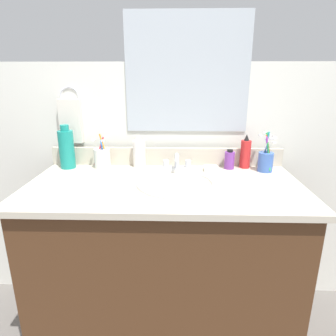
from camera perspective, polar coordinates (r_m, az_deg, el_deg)
The scene contains 17 objects.
ground_plane at distance 1.70m, azimuth -0.61°, elevation -29.06°, with size 6.00×6.00×0.00m, color #66605B.
vanity_cabinet at distance 1.45m, azimuth -0.66°, elevation -18.48°, with size 1.12×0.53×0.77m, color #4C2D19.
countertop at distance 1.25m, azimuth -0.72°, elevation -3.60°, with size 1.17×0.58×0.03m, color beige.
backsplash at distance 1.50m, azimuth -0.29°, elevation 2.26°, with size 1.17×0.02×0.09m, color beige.
back_wall at distance 1.62m, azimuth -0.20°, elevation -3.68°, with size 2.27×0.04×1.30m, color silver.
mirror_panel at distance 1.49m, azimuth 3.79°, elevation 17.87°, with size 0.60×0.01×0.56m, color #B2BCC6.
towel_ring at distance 1.58m, azimuth -18.56°, elevation 13.02°, with size 0.10×0.10×0.01m, color silver.
hand_towel at distance 1.58m, azimuth -18.36°, elevation 8.64°, with size 0.11×0.04×0.22m, color silver.
sink_basin at distance 1.26m, azimuth 1.68°, elevation -4.38°, with size 0.34×0.34×0.11m.
faucet at distance 1.42m, azimuth 1.72°, elevation 0.68°, with size 0.16×0.10×0.08m.
bottle_cream_purple at distance 1.47m, azimuth 11.85°, elevation 1.56°, with size 0.05×0.05×0.10m.
bottle_spray_red at distance 1.50m, azimuth 14.81°, elevation 2.79°, with size 0.05×0.05×0.17m.
bottle_lotion_white at distance 1.47m, azimuth -5.61°, elevation 2.99°, with size 0.06×0.06×0.16m.
bottle_mouthwash_teal at distance 1.52m, azimuth -19.08°, elevation 3.58°, with size 0.07×0.07×0.21m.
cup_white_ceramic at distance 1.48m, azimuth -12.64°, elevation 1.91°, with size 0.09×0.08×0.17m.
cup_blue_plastic at distance 1.47m, azimuth 18.44°, elevation 1.45°, with size 0.07×0.08×0.19m.
soap_bar at distance 1.43m, azimuth 8.28°, elevation -0.06°, with size 0.06×0.04×0.02m, color white.
Camera 1 is at (0.05, -1.17, 1.23)m, focal length 31.39 mm.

